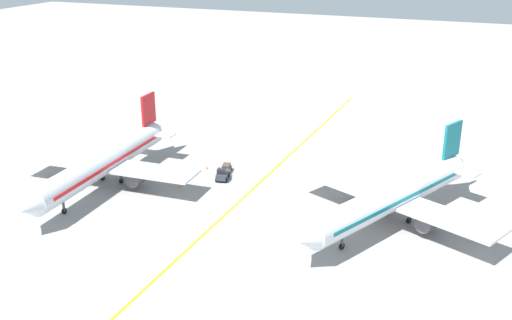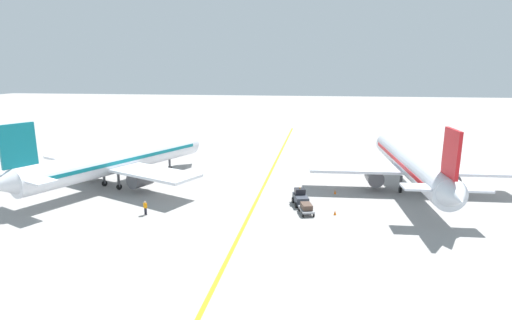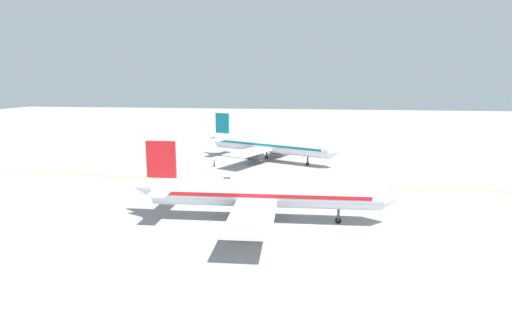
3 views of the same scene
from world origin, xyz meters
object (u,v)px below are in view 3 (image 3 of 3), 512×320
object	(u,v)px
baggage_cart_trailing	(205,185)
traffic_cone_near_nose	(201,193)
airplane_adjacent_stand	(262,194)
baggage_tug_dark	(224,184)
ground_crew_worker	(214,163)
traffic_cone_mid_apron	(249,196)
airplane_at_gate	(269,145)

from	to	relation	value
baggage_cart_trailing	traffic_cone_near_nose	world-z (taller)	baggage_cart_trailing
airplane_adjacent_stand	traffic_cone_near_nose	bearing A→B (deg)	-132.94
baggage_tug_dark	ground_crew_worker	xyz separation A→B (m)	(-17.69, -6.20, 0.01)
airplane_adjacent_stand	baggage_cart_trailing	xyz separation A→B (m)	(-14.11, -11.72, -2.95)
airplane_adjacent_stand	traffic_cone_mid_apron	distance (m)	11.47
traffic_cone_near_nose	traffic_cone_mid_apron	size ratio (longest dim) A/B	1.00
baggage_cart_trailing	ground_crew_worker	size ratio (longest dim) A/B	1.71
baggage_tug_dark	traffic_cone_mid_apron	xyz separation A→B (m)	(4.53, 5.09, -0.63)
baggage_cart_trailing	traffic_cone_mid_apron	distance (m)	9.10
traffic_cone_near_nose	traffic_cone_mid_apron	distance (m)	8.19
airplane_at_gate	baggage_cart_trailing	distance (m)	28.39
airplane_at_gate	traffic_cone_mid_apron	size ratio (longest dim) A/B	61.05
baggage_cart_trailing	traffic_cone_mid_apron	xyz separation A→B (m)	(3.72, 8.29, -0.49)
baggage_tug_dark	traffic_cone_near_nose	size ratio (longest dim) A/B	5.96
baggage_tug_dark	traffic_cone_mid_apron	world-z (taller)	baggage_tug_dark
airplane_at_gate	ground_crew_worker	distance (m)	14.24
airplane_at_gate	airplane_adjacent_stand	size ratio (longest dim) A/B	0.95
airplane_at_gate	airplane_adjacent_stand	bearing A→B (deg)	5.14
airplane_adjacent_stand	baggage_cart_trailing	size ratio (longest dim) A/B	12.39
traffic_cone_near_nose	traffic_cone_mid_apron	xyz separation A→B (m)	(0.40, 8.18, 0.00)
ground_crew_worker	traffic_cone_near_nose	size ratio (longest dim) A/B	3.05
airplane_adjacent_stand	ground_crew_worker	xyz separation A→B (m)	(-32.62, -14.72, -2.80)
baggage_cart_trailing	airplane_at_gate	bearing A→B (deg)	163.51
airplane_adjacent_stand	ground_crew_worker	world-z (taller)	airplane_adjacent_stand
baggage_tug_dark	ground_crew_worker	size ratio (longest dim) A/B	1.95
traffic_cone_mid_apron	ground_crew_worker	bearing A→B (deg)	-153.06
ground_crew_worker	traffic_cone_near_nose	bearing A→B (deg)	8.14
airplane_at_gate	baggage_cart_trailing	xyz separation A→B (m)	(27.08, -8.01, -2.95)
ground_crew_worker	traffic_cone_mid_apron	world-z (taller)	ground_crew_worker
baggage_cart_trailing	traffic_cone_mid_apron	world-z (taller)	baggage_cart_trailing
baggage_tug_dark	airplane_adjacent_stand	bearing A→B (deg)	29.72
traffic_cone_near_nose	airplane_at_gate	bearing A→B (deg)	165.43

